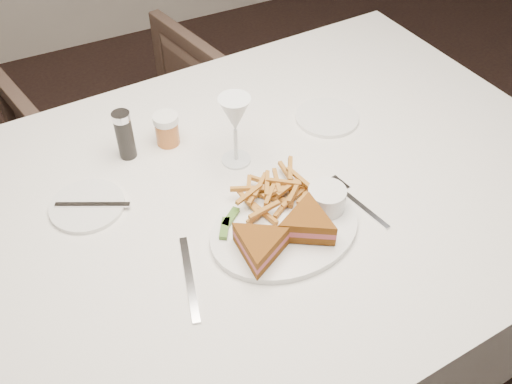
% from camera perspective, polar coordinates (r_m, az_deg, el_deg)
% --- Properties ---
extents(table, '(1.64, 1.15, 0.75)m').
position_cam_1_polar(table, '(1.54, -0.85, -10.16)').
color(table, white).
rests_on(table, ground).
extents(chair_far, '(0.79, 0.76, 0.69)m').
position_cam_1_polar(chair_far, '(2.08, -12.00, 5.29)').
color(chair_far, '#47342B').
rests_on(chair_far, ground).
extents(table_setting, '(0.78, 0.60, 0.18)m').
position_cam_1_polar(table_setting, '(1.20, 0.38, -0.05)').
color(table_setting, white).
rests_on(table_setting, table).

